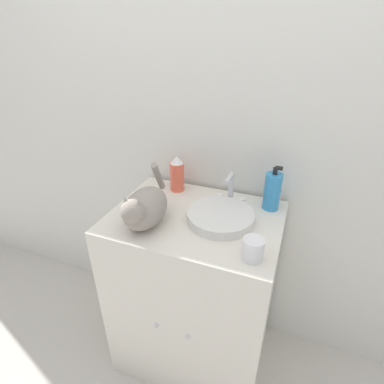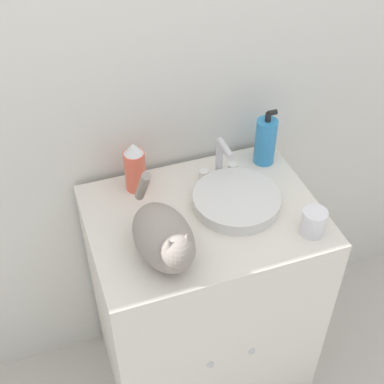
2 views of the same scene
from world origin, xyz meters
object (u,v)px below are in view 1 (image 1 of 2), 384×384
object	(u,v)px
cat	(144,207)
soap_bottle	(272,191)
cup	(253,249)
spray_bottle	(177,174)

from	to	relation	value
cat	soap_bottle	size ratio (longest dim) A/B	1.75
cup	cat	bearing A→B (deg)	173.75
cat	soap_bottle	bearing A→B (deg)	119.14
cat	cup	bearing A→B (deg)	78.32
cup	soap_bottle	bearing A→B (deg)	88.54
spray_bottle	cat	bearing A→B (deg)	-90.06
soap_bottle	cup	size ratio (longest dim) A/B	2.49
cat	cup	size ratio (longest dim) A/B	4.35
cup	spray_bottle	bearing A→B (deg)	140.21
cat	cup	xyz separation A→B (m)	(0.45, -0.05, -0.04)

